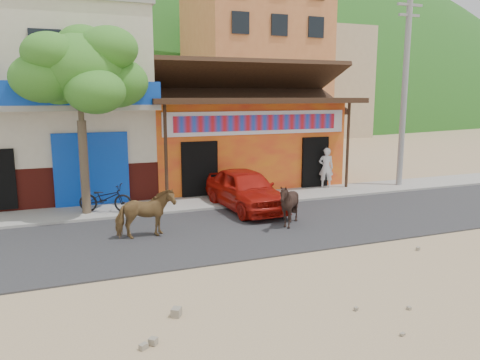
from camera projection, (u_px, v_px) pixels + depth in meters
The scene contains 15 objects.
ground at pixel (296, 254), 11.65m from camera, with size 120.00×120.00×0.00m, color #9E825B.
road at pixel (256, 228), 13.93m from camera, with size 60.00×5.00×0.04m, color #28282B.
sidewalk at pixel (218, 202), 17.13m from camera, with size 60.00×2.00×0.12m, color gray.
dance_club at pixel (231, 142), 21.20m from camera, with size 8.00×6.00×3.60m, color orange.
cafe_building at pixel (50, 106), 18.19m from camera, with size 7.00×6.00×7.00m, color beige.
apartment_front at pixel (253, 67), 35.78m from camera, with size 9.00×9.00×12.00m, color #CC723F.
apartment_rear at pixel (315, 83), 44.70m from camera, with size 8.00×8.00×10.00m, color tan.
hillside at pixel (86, 43), 73.55m from camera, with size 100.00×40.00×24.00m, color #194C14.
tree at pixel (81, 121), 14.74m from camera, with size 3.00×3.00×6.00m, color #2D721E, non-canonical shape.
utility_pole at pixel (405, 90), 19.36m from camera, with size 0.24×0.24×8.00m, color gray.
cow_tan at pixel (145, 214), 12.79m from camera, with size 0.72×1.59×1.34m, color brown.
cow_dark at pixel (289, 205), 13.87m from camera, with size 1.07×1.21×1.33m, color black.
red_car at pixel (245, 189), 15.97m from camera, with size 1.66×4.12×1.40m, color #A9140C.
scooter at pixel (106, 198), 15.32m from camera, with size 0.62×1.76×0.93m, color black.
pedestrian at pixel (326, 168), 19.36m from camera, with size 0.61×0.40×1.66m, color silver.
Camera 1 is at (-5.38, -9.84, 3.92)m, focal length 35.00 mm.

